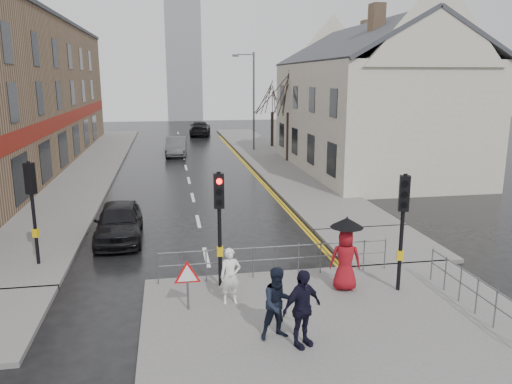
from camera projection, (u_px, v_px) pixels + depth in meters
name	position (u px, v px, depth m)	size (l,w,h in m)	color
ground	(214.00, 293.00, 14.47)	(120.00, 120.00, 0.00)	black
near_pavement	(357.00, 343.00, 11.60)	(10.00, 9.00, 0.14)	#605E5B
left_pavement	(93.00, 165.00, 35.42)	(4.00, 44.00, 0.14)	#605E5B
right_pavement	(266.00, 155.00, 39.55)	(4.00, 40.00, 0.14)	#605E5B
pavement_bridge_right	(382.00, 245.00, 18.44)	(4.00, 4.20, 0.14)	#605E5B
building_right_cream	(370.00, 98.00, 32.71)	(9.00, 16.40, 10.10)	beige
church_tower	(183.00, 57.00, 72.21)	(5.00, 5.00, 18.00)	gray
traffic_signal_near_left	(219.00, 209.00, 14.14)	(0.28, 0.27, 3.40)	black
traffic_signal_near_right	(403.00, 212.00, 13.84)	(0.34, 0.33, 3.40)	black
traffic_signal_far_left	(32.00, 195.00, 15.86)	(0.34, 0.33, 3.40)	black
guard_railing_front	(276.00, 254.00, 15.18)	(7.14, 0.04, 1.00)	#595B5E
guard_railing_side	(478.00, 288.00, 12.75)	(0.04, 4.54, 1.00)	#595B5E
warning_sign	(187.00, 277.00, 12.94)	(0.80, 0.07, 1.35)	#595B5E
street_lamp	(252.00, 95.00, 41.27)	(1.83, 0.25, 8.00)	#595B5E
tree_near	(289.00, 91.00, 35.71)	(2.40, 2.40, 6.58)	#30241B
tree_far	(272.00, 97.00, 43.63)	(2.40, 2.40, 5.64)	#30241B
pedestrian_a	(230.00, 276.00, 13.36)	(0.56, 0.37, 1.54)	white
pedestrian_b	(278.00, 303.00, 11.52)	(0.84, 0.66, 1.73)	black
pedestrian_with_umbrella	(346.00, 251.00, 14.15)	(1.00, 0.96, 2.14)	maroon
pedestrian_d	(302.00, 308.00, 11.17)	(1.07, 0.44, 1.82)	black
car_parked	(119.00, 221.00, 19.08)	(1.72, 4.27, 1.45)	black
car_mid	(176.00, 146.00, 39.81)	(1.56, 4.46, 1.47)	#444849
car_far	(200.00, 128.00, 53.68)	(2.12, 5.21, 1.51)	black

